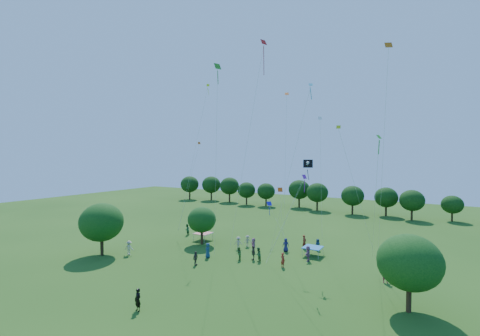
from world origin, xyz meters
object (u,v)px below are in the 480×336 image
(red_high_kite, at_px, (257,87))
(man_in_black, at_px, (138,300))
(tent_blue, at_px, (313,247))
(tent_red_stripe, at_px, (203,233))
(near_tree_west, at_px, (102,222))
(pirate_kite, at_px, (307,166))
(near_tree_east, at_px, (409,262))
(near_tree_north, at_px, (202,220))

(red_high_kite, bearing_deg, man_in_black, -104.98)
(tent_blue, distance_m, man_in_black, 22.25)
(red_high_kite, bearing_deg, tent_red_stripe, 151.98)
(tent_red_stripe, relative_size, man_in_black, 1.23)
(near_tree_west, relative_size, pirate_kite, 0.61)
(pirate_kite, bearing_deg, man_in_black, -115.78)
(near_tree_east, xyz_separation_m, red_high_kite, (-14.93, 2.70, 15.81))
(near_tree_north, distance_m, red_high_kite, 20.34)
(near_tree_east, height_order, pirate_kite, pirate_kite)
(near_tree_west, relative_size, near_tree_east, 1.06)
(pirate_kite, bearing_deg, near_tree_east, -30.06)
(near_tree_north, height_order, red_high_kite, red_high_kite)
(near_tree_east, xyz_separation_m, pirate_kite, (-10.42, 6.03, 7.30))
(near_tree_west, distance_m, near_tree_east, 33.85)
(tent_blue, bearing_deg, tent_red_stripe, -176.50)
(near_tree_north, bearing_deg, pirate_kite, -5.30)
(tent_red_stripe, height_order, man_in_black, man_in_black)
(near_tree_north, relative_size, red_high_kite, 0.22)
(near_tree_north, bearing_deg, near_tree_east, -16.01)
(near_tree_north, distance_m, tent_red_stripe, 3.13)
(tent_red_stripe, height_order, red_high_kite, red_high_kite)
(pirate_kite, distance_m, red_high_kite, 10.19)
(near_tree_north, distance_m, pirate_kite, 17.55)
(near_tree_north, height_order, near_tree_east, near_tree_east)
(tent_blue, height_order, man_in_black, man_in_black)
(tent_blue, bearing_deg, near_tree_north, -169.85)
(near_tree_north, xyz_separation_m, red_high_kite, (11.14, -4.78, 16.32))
(near_tree_north, height_order, tent_red_stripe, near_tree_north)
(near_tree_west, distance_m, near_tree_north, 12.90)
(near_tree_north, relative_size, tent_blue, 2.38)
(tent_red_stripe, relative_size, red_high_kite, 0.09)
(near_tree_east, bearing_deg, tent_red_stripe, 161.28)
(near_tree_north, bearing_deg, tent_blue, 10.15)
(tent_red_stripe, bearing_deg, red_high_kite, -28.02)
(near_tree_west, distance_m, red_high_kite, 25.08)
(pirate_kite, relative_size, red_high_kite, 0.45)
(near_tree_west, bearing_deg, near_tree_east, 4.88)
(near_tree_west, relative_size, red_high_kite, 0.28)
(near_tree_west, xyz_separation_m, red_high_kite, (18.79, 5.58, 15.64))
(near_tree_north, relative_size, pirate_kite, 0.49)
(near_tree_west, xyz_separation_m, tent_blue, (22.72, 13.06, -3.08))
(tent_red_stripe, xyz_separation_m, pirate_kite, (16.71, -3.16, 10.21))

